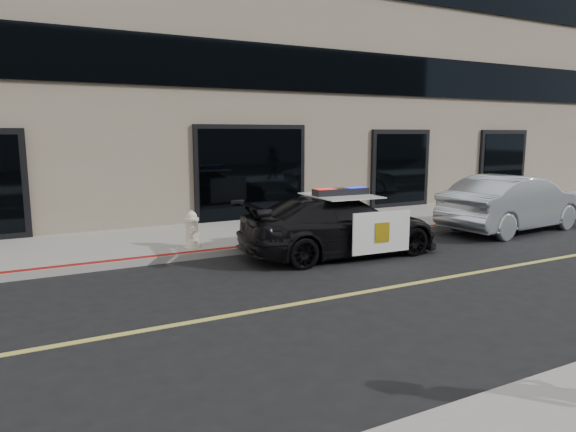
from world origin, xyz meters
name	(u,v)px	position (x,y,z in m)	size (l,w,h in m)	color
ground	(453,277)	(0.00, 0.00, 0.00)	(120.00, 120.00, 0.00)	black
sidewalk_n	(311,227)	(0.00, 5.25, 0.07)	(60.00, 3.50, 0.15)	gray
building_n	(235,34)	(0.00, 10.50, 6.00)	(60.00, 7.00, 12.00)	#756856
police_car	(340,225)	(-0.88, 2.45, 0.66)	(2.31, 4.65, 1.46)	black
silver_sedan	(515,203)	(4.84, 2.59, 0.76)	(4.74, 2.03, 1.52)	#ACB6BF
fire_hydrant	(192,230)	(-3.72, 4.04, 0.53)	(0.37, 0.51, 0.82)	white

